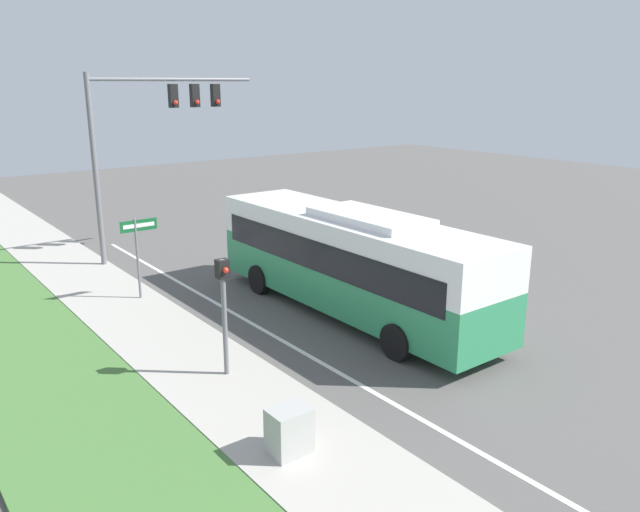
{
  "coord_description": "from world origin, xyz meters",
  "views": [
    {
      "loc": [
        -12.43,
        -11.63,
        6.86
      ],
      "look_at": [
        -1.12,
        3.19,
        1.67
      ],
      "focal_mm": 35.0,
      "sensor_mm": 36.0,
      "label": 1
    }
  ],
  "objects_px": {
    "signal_gantry": "(150,124)",
    "street_sign": "(138,245)",
    "bus": "(351,257)",
    "pedestrian_signal": "(224,299)",
    "utility_cabinet": "(289,431)"
  },
  "relations": [
    {
      "from": "signal_gantry",
      "to": "street_sign",
      "type": "bearing_deg",
      "value": -119.25
    },
    {
      "from": "bus",
      "to": "pedestrian_signal",
      "type": "height_order",
      "value": "bus"
    },
    {
      "from": "bus",
      "to": "utility_cabinet",
      "type": "bearing_deg",
      "value": -138.41
    },
    {
      "from": "bus",
      "to": "utility_cabinet",
      "type": "relative_size",
      "value": 11.8
    },
    {
      "from": "bus",
      "to": "street_sign",
      "type": "distance_m",
      "value": 6.81
    },
    {
      "from": "street_sign",
      "to": "pedestrian_signal",
      "type": "bearing_deg",
      "value": -94.61
    },
    {
      "from": "pedestrian_signal",
      "to": "utility_cabinet",
      "type": "distance_m",
      "value": 3.98
    },
    {
      "from": "bus",
      "to": "utility_cabinet",
      "type": "xyz_separation_m",
      "value": [
        -5.88,
        -5.22,
        -1.22
      ]
    },
    {
      "from": "bus",
      "to": "pedestrian_signal",
      "type": "bearing_deg",
      "value": -163.02
    },
    {
      "from": "street_sign",
      "to": "utility_cabinet",
      "type": "height_order",
      "value": "street_sign"
    },
    {
      "from": "bus",
      "to": "pedestrian_signal",
      "type": "relative_size",
      "value": 3.59
    },
    {
      "from": "signal_gantry",
      "to": "street_sign",
      "type": "xyz_separation_m",
      "value": [
        -2.59,
        -4.62,
        -3.43
      ]
    },
    {
      "from": "bus",
      "to": "signal_gantry",
      "type": "distance_m",
      "value": 10.41
    },
    {
      "from": "pedestrian_signal",
      "to": "utility_cabinet",
      "type": "relative_size",
      "value": 3.29
    },
    {
      "from": "utility_cabinet",
      "to": "street_sign",
      "type": "bearing_deg",
      "value": 83.2
    }
  ]
}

